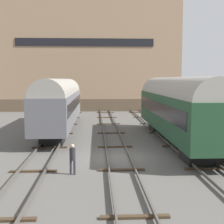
{
  "coord_description": "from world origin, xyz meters",
  "views": [
    {
      "loc": [
        -1.41,
        -19.97,
        5.12
      ],
      "look_at": [
        0.0,
        7.54,
        2.2
      ],
      "focal_mm": 50.0,
      "sensor_mm": 36.0,
      "label": 1
    }
  ],
  "objects": [
    {
      "name": "ground_plane",
      "position": [
        0.0,
        0.0,
        0.0
      ],
      "size": [
        200.0,
        200.0,
        0.0
      ],
      "primitive_type": "plane",
      "color": "#56544F"
    },
    {
      "name": "station_platform",
      "position": [
        7.58,
        3.26,
        0.95
      ],
      "size": [
        2.73,
        13.19,
        1.02
      ],
      "color": "brown",
      "rests_on": "ground"
    },
    {
      "name": "train_car_green",
      "position": [
        4.89,
        4.44,
        3.01
      ],
      "size": [
        2.92,
        17.66,
        5.27
      ],
      "color": "black",
      "rests_on": "ground"
    },
    {
      "name": "track_left",
      "position": [
        -4.89,
        0.0,
        0.14
      ],
      "size": [
        2.6,
        60.0,
        0.26
      ],
      "color": "#4C4742",
      "rests_on": "ground"
    },
    {
      "name": "track_middle",
      "position": [
        0.0,
        0.0,
        0.14
      ],
      "size": [
        2.6,
        60.0,
        0.26
      ],
      "color": "#4C4742",
      "rests_on": "ground"
    },
    {
      "name": "warehouse_building",
      "position": [
        -3.07,
        34.62,
        9.79
      ],
      "size": [
        30.48,
        10.97,
        19.59
      ],
      "color": "brown",
      "rests_on": "ground"
    },
    {
      "name": "track_right",
      "position": [
        4.89,
        0.0,
        0.14
      ],
      "size": [
        2.6,
        60.0,
        0.26
      ],
      "color": "#4C4742",
      "rests_on": "ground"
    },
    {
      "name": "bench",
      "position": [
        7.23,
        2.41,
        1.51
      ],
      "size": [
        1.4,
        0.4,
        0.91
      ],
      "color": "#2D4C33",
      "rests_on": "station_platform"
    },
    {
      "name": "person_worker",
      "position": [
        -2.69,
        -3.55,
        1.0
      ],
      "size": [
        0.32,
        0.32,
        1.67
      ],
      "color": "#282833",
      "rests_on": "ground"
    },
    {
      "name": "train_car_grey",
      "position": [
        -4.89,
        10.63,
        2.95
      ],
      "size": [
        2.9,
        18.41,
        5.16
      ],
      "color": "black",
      "rests_on": "ground"
    }
  ]
}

